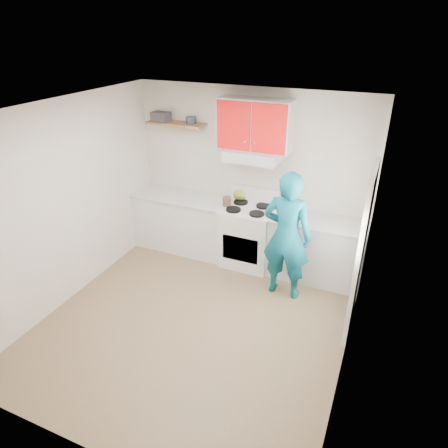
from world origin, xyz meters
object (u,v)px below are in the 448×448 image
at_px(tin, 191,120).
at_px(person, 287,236).
at_px(crock, 227,202).
at_px(kettle, 240,194).
at_px(stove, 248,236).

xyz_separation_m(tin, person, (1.74, -0.74, -1.20)).
relative_size(tin, crock, 1.02).
bearing_deg(person, kettle, -37.58).
distance_m(crock, person, 1.19).
height_order(stove, kettle, kettle).
xyz_separation_m(tin, crock, (0.67, -0.22, -1.11)).
relative_size(crock, person, 0.09).
height_order(kettle, crock, kettle).
height_order(kettle, person, person).
bearing_deg(stove, tin, 168.86).
distance_m(tin, person, 2.24).
xyz_separation_m(stove, tin, (-1.01, 0.20, 1.63)).
distance_m(stove, crock, 0.62).
xyz_separation_m(kettle, person, (0.97, -0.80, -0.12)).
xyz_separation_m(stove, crock, (-0.34, -0.02, 0.52)).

